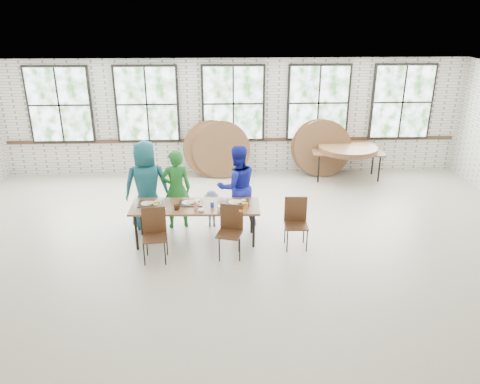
# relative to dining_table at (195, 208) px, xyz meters

# --- Properties ---
(room) EXTENTS (12.00, 12.00, 12.00)m
(room) POSITION_rel_dining_table_xyz_m (0.83, 3.91, 1.14)
(room) COLOR #C0B299
(room) RESTS_ON ground
(dining_table) EXTENTS (2.42, 0.87, 0.74)m
(dining_table) POSITION_rel_dining_table_xyz_m (0.00, 0.00, 0.00)
(dining_table) COLOR brown
(dining_table) RESTS_ON ground
(chair_near_left) EXTENTS (0.47, 0.45, 0.95)m
(chair_near_left) POSITION_rel_dining_table_xyz_m (-0.69, -0.62, -0.13)
(chair_near_left) COLOR #472A17
(chair_near_left) RESTS_ON ground
(chair_near_right) EXTENTS (0.51, 0.50, 0.95)m
(chair_near_right) POSITION_rel_dining_table_xyz_m (0.65, -0.54, -0.13)
(chair_near_right) COLOR #472A17
(chair_near_right) RESTS_ON ground
(chair_spare) EXTENTS (0.43, 0.42, 0.95)m
(chair_spare) POSITION_rel_dining_table_xyz_m (1.87, -0.25, -0.13)
(chair_spare) COLOR #472A17
(chair_spare) RESTS_ON ground
(adult_teal) EXTENTS (0.95, 0.68, 1.81)m
(adult_teal) POSITION_rel_dining_table_xyz_m (-0.98, 0.65, 0.22)
(adult_teal) COLOR #1C566B
(adult_teal) RESTS_ON ground
(adult_green) EXTENTS (0.66, 0.50, 1.63)m
(adult_green) POSITION_rel_dining_table_xyz_m (-0.40, 0.65, 0.13)
(adult_green) COLOR #1A6420
(adult_green) RESTS_ON ground
(toddler) EXTENTS (0.50, 0.29, 0.77)m
(toddler) POSITION_rel_dining_table_xyz_m (0.29, 0.65, -0.30)
(toddler) COLOR #111E38
(toddler) RESTS_ON ground
(adult_blue) EXTENTS (0.98, 0.85, 1.71)m
(adult_blue) POSITION_rel_dining_table_xyz_m (0.81, 0.65, 0.17)
(adult_blue) COLOR #171EA1
(adult_blue) RESTS_ON ground
(storage_table) EXTENTS (1.86, 0.90, 0.74)m
(storage_table) POSITION_rel_dining_table_xyz_m (3.75, 3.34, -0.00)
(storage_table) COLOR brown
(storage_table) RESTS_ON ground
(tabletop_clutter) EXTENTS (2.09, 0.61, 0.11)m
(tabletop_clutter) POSITION_rel_dining_table_xyz_m (0.10, -0.05, 0.08)
(tabletop_clutter) COLOR black
(tabletop_clutter) RESTS_ON dining_table
(round_tops_stacked) EXTENTS (1.50, 1.50, 0.13)m
(round_tops_stacked) POSITION_rel_dining_table_xyz_m (3.75, 3.34, 0.12)
(round_tops_stacked) COLOR brown
(round_tops_stacked) RESTS_ON storage_table
(round_tops_leaning) EXTENTS (4.40, 0.44, 1.50)m
(round_tops_leaning) POSITION_rel_dining_table_xyz_m (1.76, 3.63, 0.05)
(round_tops_leaning) COLOR brown
(round_tops_leaning) RESTS_ON ground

